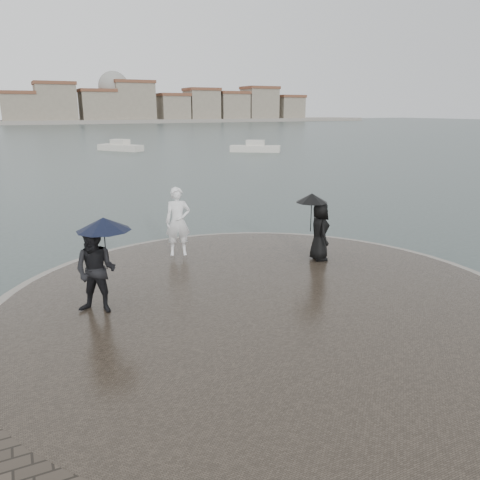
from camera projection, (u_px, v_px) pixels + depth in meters
ground at (366, 392)px, 7.84m from camera, size 400.00×400.00×0.00m
kerb_ring at (265, 307)px, 10.82m from camera, size 12.50×12.50×0.32m
quay_tip at (265, 306)px, 10.82m from camera, size 11.90×11.90×0.36m
statue at (178, 222)px, 13.81m from camera, size 0.85×0.68×2.04m
visitor_left at (98, 260)px, 9.84m from camera, size 1.40×1.22×2.04m
visitor_right at (318, 224)px, 13.32m from camera, size 1.08×1.03×1.95m
boats at (124, 153)px, 46.13m from camera, size 35.73×19.79×1.50m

